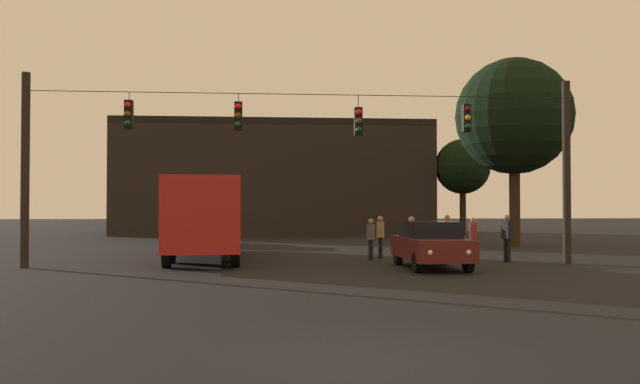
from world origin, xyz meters
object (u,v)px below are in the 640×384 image
(car_near_right, at_px, (431,244))
(pedestrian_crossing_center, at_px, (473,236))
(pedestrian_crossing_right, at_px, (412,235))
(city_bus, at_px, (205,210))
(tree_left_silhouette, at_px, (514,117))
(pedestrian_trailing, at_px, (507,235))
(tree_behind_building, at_px, (463,167))
(pedestrian_crossing_left, at_px, (447,233))
(car_far_left, at_px, (199,230))
(pedestrian_near_bus, at_px, (371,237))
(pedestrian_far_side, at_px, (380,235))

(car_near_right, xyz_separation_m, pedestrian_crossing_center, (2.37, 2.98, 0.10))
(car_near_right, height_order, pedestrian_crossing_right, pedestrian_crossing_right)
(city_bus, xyz_separation_m, tree_left_silhouette, (15.01, 6.62, 4.73))
(pedestrian_crossing_right, bearing_deg, city_bus, 169.75)
(pedestrian_trailing, xyz_separation_m, tree_left_silhouette, (3.96, 9.58, 5.62))
(pedestrian_crossing_center, relative_size, tree_left_silhouette, 0.17)
(car_near_right, relative_size, tree_behind_building, 0.63)
(pedestrian_crossing_left, bearing_deg, pedestrian_crossing_center, -62.37)
(car_far_left, distance_m, pedestrian_near_bus, 13.55)
(car_near_right, xyz_separation_m, pedestrian_near_bus, (-1.40, 3.51, 0.07))
(pedestrian_crossing_center, xyz_separation_m, tree_behind_building, (6.35, 22.34, 3.95))
(car_far_left, relative_size, tree_left_silhouette, 0.46)
(city_bus, distance_m, car_near_right, 9.29)
(car_far_left, bearing_deg, car_near_right, -59.18)
(car_far_left, distance_m, tree_behind_building, 20.86)
(pedestrian_far_side, xyz_separation_m, tree_behind_building, (9.61, 20.97, 3.93))
(pedestrian_crossing_left, bearing_deg, car_near_right, -112.05)
(pedestrian_crossing_center, relative_size, pedestrian_crossing_right, 0.98)
(pedestrian_near_bus, relative_size, tree_left_silhouette, 0.16)
(pedestrian_crossing_left, relative_size, pedestrian_crossing_center, 1.06)
(city_bus, xyz_separation_m, pedestrian_crossing_right, (7.90, -1.43, -0.95))
(car_far_left, distance_m, tree_left_silhouette, 17.45)
(city_bus, bearing_deg, pedestrian_trailing, -15.00)
(tree_behind_building, bearing_deg, car_near_right, -109.01)
(tree_behind_building, bearing_deg, city_bus, -129.08)
(car_far_left, relative_size, pedestrian_far_side, 2.70)
(city_bus, distance_m, pedestrian_crossing_center, 10.34)
(pedestrian_near_bus, xyz_separation_m, tree_left_silhouette, (8.71, 8.20, 5.73))
(car_far_left, bearing_deg, pedestrian_crossing_center, -46.59)
(pedestrian_crossing_center, relative_size, tree_behind_building, 0.23)
(car_near_right, height_order, pedestrian_crossing_left, pedestrian_crossing_left)
(pedestrian_crossing_center, bearing_deg, pedestrian_far_side, 157.20)
(car_far_left, relative_size, tree_behind_building, 0.65)
(pedestrian_far_side, bearing_deg, pedestrian_near_bus, -121.67)
(car_far_left, xyz_separation_m, tree_behind_building, (17.57, 10.48, 4.06))
(pedestrian_crossing_right, relative_size, pedestrian_far_side, 1.00)
(city_bus, height_order, car_near_right, city_bus)
(pedestrian_near_bus, bearing_deg, pedestrian_crossing_right, 5.19)
(car_near_right, distance_m, tree_behind_building, 27.08)
(pedestrian_crossing_center, height_order, pedestrian_crossing_right, pedestrian_crossing_right)
(car_near_right, xyz_separation_m, pedestrian_crossing_left, (1.71, 4.23, 0.16))
(pedestrian_near_bus, height_order, pedestrian_trailing, pedestrian_trailing)
(pedestrian_trailing, bearing_deg, pedestrian_near_bus, 163.71)
(pedestrian_crossing_right, height_order, pedestrian_near_bus, pedestrian_crossing_right)
(pedestrian_crossing_left, height_order, tree_left_silhouette, tree_left_silhouette)
(city_bus, height_order, pedestrian_trailing, city_bus)
(pedestrian_crossing_center, distance_m, tree_left_silhouette, 11.53)
(car_near_right, height_order, pedestrian_near_bus, pedestrian_near_bus)
(pedestrian_crossing_left, bearing_deg, pedestrian_near_bus, -167.01)
(pedestrian_trailing, distance_m, pedestrian_far_side, 4.78)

